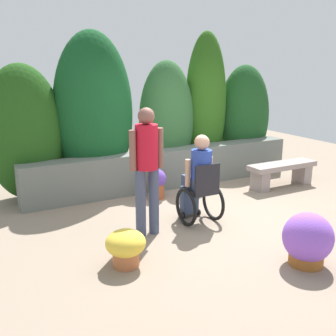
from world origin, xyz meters
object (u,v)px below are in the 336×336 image
(flower_pot_purple_near, at_px, (126,246))
(flower_pot_small_foreground, at_px, (308,240))
(flower_pot_terracotta_by_wall, at_px, (157,182))
(person_in_wheelchair, at_px, (199,182))
(stone_bench, at_px, (282,171))
(person_standing_companion, at_px, (147,163))

(flower_pot_purple_near, relative_size, flower_pot_small_foreground, 0.74)
(flower_pot_terracotta_by_wall, bearing_deg, person_in_wheelchair, -87.27)
(stone_bench, xyz_separation_m, person_standing_companion, (-3.24, -0.82, 0.71))
(stone_bench, xyz_separation_m, flower_pot_terracotta_by_wall, (-2.43, 0.50, -0.02))
(person_standing_companion, relative_size, flower_pot_purple_near, 3.71)
(flower_pot_terracotta_by_wall, relative_size, flower_pot_small_foreground, 0.83)
(flower_pot_terracotta_by_wall, bearing_deg, flower_pot_small_foreground, -81.10)
(person_standing_companion, distance_m, flower_pot_terracotta_by_wall, 1.71)
(flower_pot_purple_near, relative_size, flower_pot_terracotta_by_wall, 0.90)
(person_in_wheelchair, height_order, flower_pot_terracotta_by_wall, person_in_wheelchair)
(stone_bench, distance_m, person_in_wheelchair, 2.51)
(person_in_wheelchair, xyz_separation_m, flower_pot_purple_near, (-1.48, -0.76, -0.37))
(stone_bench, relative_size, person_in_wheelchair, 1.08)
(flower_pot_terracotta_by_wall, bearing_deg, flower_pot_purple_near, -125.16)
(flower_pot_purple_near, bearing_deg, flower_pot_terracotta_by_wall, 54.84)
(stone_bench, height_order, person_standing_companion, person_standing_companion)
(stone_bench, height_order, flower_pot_terracotta_by_wall, flower_pot_terracotta_by_wall)
(stone_bench, xyz_separation_m, flower_pot_small_foreground, (-1.97, -2.49, -0.00))
(person_in_wheelchair, xyz_separation_m, flower_pot_terracotta_by_wall, (-0.06, 1.26, -0.33))
(flower_pot_small_foreground, bearing_deg, person_in_wheelchair, 103.27)
(stone_bench, height_order, flower_pot_small_foreground, flower_pot_small_foreground)
(person_standing_companion, xyz_separation_m, flower_pot_purple_near, (-0.61, -0.70, -0.77))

